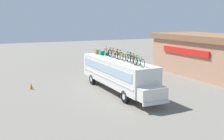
# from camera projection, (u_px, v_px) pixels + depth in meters

# --- Properties ---
(ground_plane) EXTENTS (120.00, 120.00, 0.00)m
(ground_plane) POSITION_uv_depth(u_px,v_px,m) (116.00, 91.00, 25.47)
(ground_plane) COLOR slate
(bus) EXTENTS (12.12, 2.49, 3.00)m
(bus) POSITION_uv_depth(u_px,v_px,m) (117.00, 72.00, 24.97)
(bus) COLOR silver
(bus) RESTS_ON ground
(luggage_bag_1) EXTENTS (0.60, 0.38, 0.47)m
(luggage_bag_1) POSITION_uv_depth(u_px,v_px,m) (97.00, 52.00, 28.78)
(luggage_bag_1) COLOR olive
(luggage_bag_1) RESTS_ON bus
(luggage_bag_2) EXTENTS (0.60, 0.46, 0.42)m
(luggage_bag_2) POSITION_uv_depth(u_px,v_px,m) (102.00, 53.00, 28.03)
(luggage_bag_2) COLOR #1E7F66
(luggage_bag_2) RESTS_ON bus
(luggage_bag_3) EXTENTS (0.44, 0.43, 0.30)m
(luggage_bag_3) POSITION_uv_depth(u_px,v_px,m) (107.00, 54.00, 27.55)
(luggage_bag_3) COLOR #1E7F66
(luggage_bag_3) RESTS_ON bus
(rooftop_bicycle_1) EXTENTS (1.82, 0.44, 0.98)m
(rooftop_bicycle_1) POSITION_uv_depth(u_px,v_px,m) (108.00, 52.00, 26.97)
(rooftop_bicycle_1) COLOR black
(rooftop_bicycle_1) RESTS_ON bus
(rooftop_bicycle_2) EXTENTS (1.68, 0.44, 0.96)m
(rooftop_bicycle_2) POSITION_uv_depth(u_px,v_px,m) (112.00, 53.00, 26.23)
(rooftop_bicycle_2) COLOR black
(rooftop_bicycle_2) RESTS_ON bus
(rooftop_bicycle_3) EXTENTS (1.80, 0.44, 0.98)m
(rooftop_bicycle_3) POSITION_uv_depth(u_px,v_px,m) (115.00, 54.00, 25.44)
(rooftop_bicycle_3) COLOR black
(rooftop_bicycle_3) RESTS_ON bus
(rooftop_bicycle_4) EXTENTS (1.83, 0.44, 0.98)m
(rooftop_bicycle_4) POSITION_uv_depth(u_px,v_px,m) (119.00, 55.00, 24.78)
(rooftop_bicycle_4) COLOR black
(rooftop_bicycle_4) RESTS_ON bus
(rooftop_bicycle_5) EXTENTS (1.66, 0.44, 0.91)m
(rooftop_bicycle_5) POSITION_uv_depth(u_px,v_px,m) (121.00, 57.00, 24.02)
(rooftop_bicycle_5) COLOR black
(rooftop_bicycle_5) RESTS_ON bus
(rooftop_bicycle_6) EXTENTS (1.61, 0.44, 0.87)m
(rooftop_bicycle_6) POSITION_uv_depth(u_px,v_px,m) (129.00, 58.00, 23.36)
(rooftop_bicycle_6) COLOR black
(rooftop_bicycle_6) RESTS_ON bus
(rooftop_bicycle_7) EXTENTS (1.76, 0.44, 0.94)m
(rooftop_bicycle_7) POSITION_uv_depth(u_px,v_px,m) (132.00, 59.00, 22.49)
(rooftop_bicycle_7) COLOR black
(rooftop_bicycle_7) RESTS_ON bus
(rooftop_bicycle_8) EXTENTS (1.64, 0.44, 0.90)m
(rooftop_bicycle_8) POSITION_uv_depth(u_px,v_px,m) (135.00, 60.00, 21.74)
(rooftop_bicycle_8) COLOR black
(rooftop_bicycle_8) RESTS_ON bus
(rooftop_bicycle_9) EXTENTS (1.72, 0.44, 0.89)m
(rooftop_bicycle_9) POSITION_uv_depth(u_px,v_px,m) (139.00, 62.00, 20.98)
(rooftop_bicycle_9) COLOR black
(rooftop_bicycle_9) RESTS_ON bus
(roadside_building) EXTENTS (13.92, 7.58, 4.88)m
(roadside_building) POSITION_uv_depth(u_px,v_px,m) (207.00, 54.00, 32.90)
(roadside_building) COLOR tan
(roadside_building) RESTS_ON ground
(traffic_cone) EXTENTS (0.34, 0.34, 0.60)m
(traffic_cone) POSITION_uv_depth(u_px,v_px,m) (31.00, 86.00, 25.97)
(traffic_cone) COLOR orange
(traffic_cone) RESTS_ON ground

